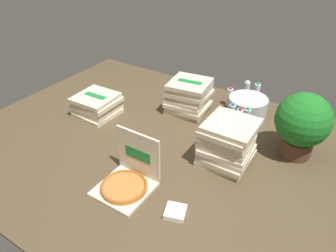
% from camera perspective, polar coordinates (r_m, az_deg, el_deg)
% --- Properties ---
extents(ground_plane, '(3.20, 2.40, 0.02)m').
position_cam_1_polar(ground_plane, '(2.54, -1.70, -3.70)').
color(ground_plane, '#4C3D28').
extents(open_pizza_box, '(0.35, 0.36, 0.37)m').
position_cam_1_polar(open_pizza_box, '(2.15, -7.36, -9.54)').
color(open_pizza_box, beige).
rests_on(open_pizza_box, ground_plane).
extents(pizza_stack_center_far, '(0.38, 0.38, 0.34)m').
position_cam_1_polar(pizza_stack_center_far, '(2.31, 10.73, -2.95)').
color(pizza_stack_center_far, beige).
rests_on(pizza_stack_center_far, ground_plane).
extents(pizza_stack_center_near, '(0.41, 0.40, 0.31)m').
position_cam_1_polar(pizza_stack_center_near, '(2.92, 3.79, 5.44)').
color(pizza_stack_center_near, beige).
rests_on(pizza_stack_center_near, ground_plane).
extents(pizza_stack_right_near, '(0.37, 0.36, 0.19)m').
position_cam_1_polar(pizza_stack_right_near, '(2.96, -12.84, 3.78)').
color(pizza_stack_right_near, beige).
rests_on(pizza_stack_right_near, ground_plane).
extents(ice_bucket, '(0.35, 0.35, 0.17)m').
position_cam_1_polar(ice_bucket, '(2.98, 14.28, 3.48)').
color(ice_bucket, '#B7BABF').
rests_on(ice_bucket, ground_plane).
extents(water_bottle_0, '(0.06, 0.06, 0.20)m').
position_cam_1_polar(water_bottle_0, '(2.78, 14.13, 1.37)').
color(water_bottle_0, silver).
rests_on(water_bottle_0, ground_plane).
extents(water_bottle_1, '(0.06, 0.06, 0.20)m').
position_cam_1_polar(water_bottle_1, '(3.25, 14.11, 6.34)').
color(water_bottle_1, silver).
rests_on(water_bottle_1, ground_plane).
extents(water_bottle_2, '(0.06, 0.06, 0.20)m').
position_cam_1_polar(water_bottle_2, '(2.76, 12.84, 1.28)').
color(water_bottle_2, silver).
rests_on(water_bottle_2, ground_plane).
extents(water_bottle_3, '(0.06, 0.06, 0.20)m').
position_cam_1_polar(water_bottle_3, '(2.81, 11.54, 2.19)').
color(water_bottle_3, silver).
rests_on(water_bottle_3, ground_plane).
extents(water_bottle_4, '(0.06, 0.06, 0.20)m').
position_cam_1_polar(water_bottle_4, '(3.23, 15.84, 5.91)').
color(water_bottle_4, white).
rests_on(water_bottle_4, ground_plane).
extents(water_bottle_5, '(0.06, 0.06, 0.20)m').
position_cam_1_polar(water_bottle_5, '(3.09, 11.15, 5.20)').
color(water_bottle_5, white).
rests_on(water_bottle_5, ground_plane).
extents(potted_plant, '(0.40, 0.40, 0.52)m').
position_cam_1_polar(potted_plant, '(2.48, 23.29, 0.52)').
color(potted_plant, '#513323').
rests_on(potted_plant, ground_plane).
extents(napkin_pile, '(0.16, 0.16, 0.04)m').
position_cam_1_polar(napkin_pile, '(2.00, 1.34, -15.38)').
color(napkin_pile, white).
rests_on(napkin_pile, ground_plane).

